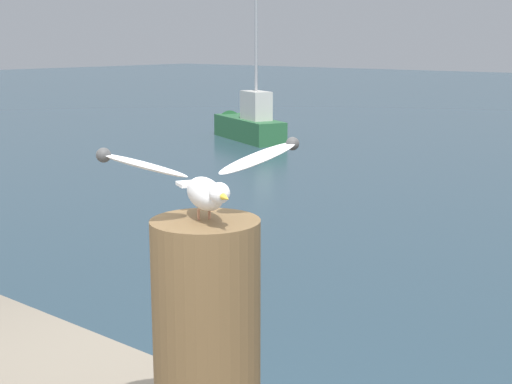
{
  "coord_description": "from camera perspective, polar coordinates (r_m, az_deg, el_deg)",
  "views": [
    {
      "loc": [
        2.31,
        -2.0,
        2.72
      ],
      "look_at": [
        0.77,
        -0.15,
        2.22
      ],
      "focal_mm": 51.12,
      "sensor_mm": 36.0,
      "label": 1
    }
  ],
  "objects": [
    {
      "name": "seagull",
      "position": [
        2.26,
        -4.02,
        0.89
      ],
      "size": [
        0.4,
        0.62,
        0.25
      ],
      "color": "tan",
      "rests_on": "mooring_post"
    },
    {
      "name": "mooring_post",
      "position": [
        2.42,
        -3.87,
        -11.47
      ],
      "size": [
        0.35,
        0.35,
        0.8
      ],
      "primitive_type": "cylinder",
      "color": "brown",
      "rests_on": "harbor_quay"
    },
    {
      "name": "boat_green",
      "position": [
        20.43,
        -0.84,
        5.4
      ],
      "size": [
        3.56,
        2.18,
        4.32
      ],
      "color": "#2D6B3D",
      "rests_on": "ground_plane"
    }
  ]
}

